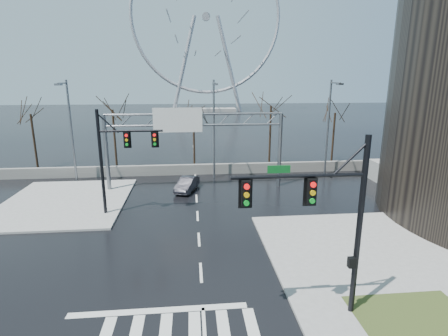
{
  "coord_description": "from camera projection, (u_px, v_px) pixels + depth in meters",
  "views": [
    {
      "loc": [
        -0.37,
        -16.8,
        10.1
      ],
      "look_at": [
        1.91,
        6.87,
        4.0
      ],
      "focal_mm": 28.0,
      "sensor_mm": 36.0,
      "label": 1
    }
  ],
  "objects": [
    {
      "name": "sign_gantry",
      "position": [
        191.0,
        134.0,
        31.85
      ],
      "size": [
        16.36,
        0.4,
        7.6
      ],
      "color": "slate",
      "rests_on": "ground"
    },
    {
      "name": "ground",
      "position": [
        201.0,
        272.0,
        18.75
      ],
      "size": [
        260.0,
        260.0,
        0.0
      ],
      "primitive_type": "plane",
      "color": "black",
      "rests_on": "ground"
    },
    {
      "name": "sidewalk_right_ext",
      "position": [
        362.0,
        246.0,
        21.59
      ],
      "size": [
        12.0,
        10.0,
        0.15
      ],
      "primitive_type": "cube",
      "color": "gray",
      "rests_on": "ground"
    },
    {
      "name": "car",
      "position": [
        187.0,
        184.0,
        32.28
      ],
      "size": [
        2.46,
        4.05,
        1.26
      ],
      "primitive_type": "imported",
      "rotation": [
        0.0,
        0.0,
        -0.32
      ],
      "color": "black",
      "rests_on": "ground"
    },
    {
      "name": "sidewalk_far",
      "position": [
        65.0,
        202.0,
        29.28
      ],
      "size": [
        10.0,
        12.0,
        0.15
      ],
      "primitive_type": "cube",
      "color": "gray",
      "rests_on": "ground"
    },
    {
      "name": "tree_center",
      "position": [
        194.0,
        122.0,
        41.08
      ],
      "size": [
        3.25,
        3.25,
        6.5
      ],
      "color": "black",
      "rests_on": "ground"
    },
    {
      "name": "tree_right",
      "position": [
        271.0,
        113.0,
        40.7
      ],
      "size": [
        3.9,
        3.9,
        7.8
      ],
      "color": "black",
      "rests_on": "ground"
    },
    {
      "name": "streetlight_left",
      "position": [
        70.0,
        124.0,
        33.68
      ],
      "size": [
        0.5,
        2.55,
        10.0
      ],
      "color": "slate",
      "rests_on": "ground"
    },
    {
      "name": "signal_mast_near",
      "position": [
        329.0,
        212.0,
        14.12
      ],
      "size": [
        5.52,
        0.41,
        8.0
      ],
      "color": "black",
      "rests_on": "ground"
    },
    {
      "name": "grass_strip",
      "position": [
        418.0,
        322.0,
        14.72
      ],
      "size": [
        5.0,
        4.0,
        0.02
      ],
      "primitive_type": "cube",
      "color": "#36401B",
      "rests_on": "sidewalk_near"
    },
    {
      "name": "ferris_wheel",
      "position": [
        206.0,
        23.0,
        104.31
      ],
      "size": [
        45.0,
        6.0,
        50.91
      ],
      "color": "gray",
      "rests_on": "ground"
    },
    {
      "name": "streetlight_right",
      "position": [
        330.0,
        121.0,
        36.1
      ],
      "size": [
        0.5,
        2.55,
        10.0
      ],
      "color": "slate",
      "rests_on": "ground"
    },
    {
      "name": "signal_mast_far",
      "position": [
        116.0,
        153.0,
        25.64
      ],
      "size": [
        4.72,
        0.41,
        8.0
      ],
      "color": "black",
      "rests_on": "ground"
    },
    {
      "name": "tree_far_right",
      "position": [
        335.0,
        119.0,
        42.12
      ],
      "size": [
        3.4,
        3.4,
        6.8
      ],
      "color": "black",
      "rests_on": "ground"
    },
    {
      "name": "streetlight_mid",
      "position": [
        214.0,
        122.0,
        34.98
      ],
      "size": [
        0.5,
        2.55,
        10.0
      ],
      "color": "slate",
      "rests_on": "ground"
    },
    {
      "name": "tree_left",
      "position": [
        113.0,
        117.0,
        39.08
      ],
      "size": [
        3.75,
        3.75,
        7.5
      ],
      "color": "black",
      "rests_on": "ground"
    },
    {
      "name": "barrier_wall",
      "position": [
        195.0,
        169.0,
        37.89
      ],
      "size": [
        52.0,
        0.5,
        1.1
      ],
      "primitive_type": "cube",
      "color": "slate",
      "rests_on": "ground"
    },
    {
      "name": "tree_far_left",
      "position": [
        31.0,
        121.0,
        38.83
      ],
      "size": [
        3.5,
        3.5,
        7.0
      ],
      "color": "black",
      "rests_on": "ground"
    }
  ]
}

